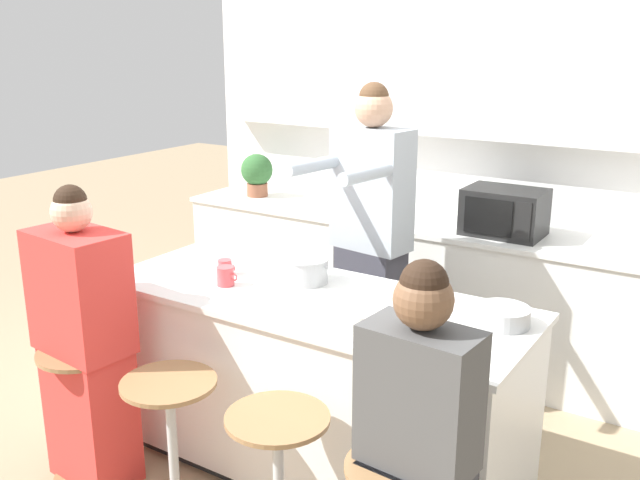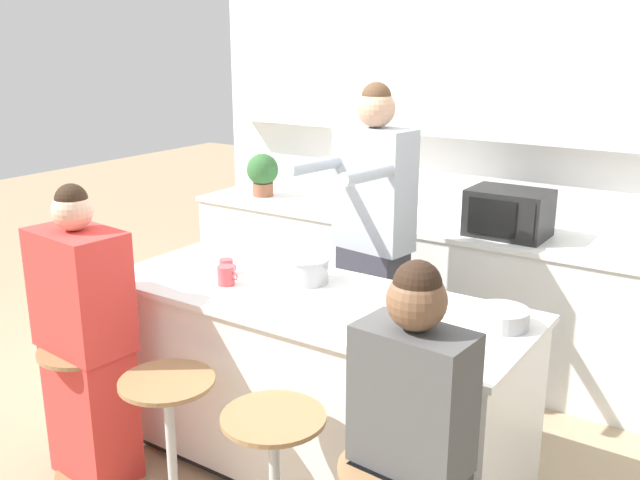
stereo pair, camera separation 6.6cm
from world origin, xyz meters
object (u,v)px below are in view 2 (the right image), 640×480
Objects in this scene: bar_stool_center_left at (171,438)px; person_cooking at (372,250)px; person_wrapped_blanket at (86,345)px; microwave at (509,213)px; coffee_cup_near at (226,275)px; bar_stool_leftmost at (88,402)px; person_seated_near at (410,472)px; cooking_pot at (307,270)px; kitchen_island at (311,381)px; bar_stool_center_right at (275,479)px; banana_bunch at (418,326)px; fruit_bowl at (501,317)px; coffee_cup_far at (226,267)px; potted_plant at (263,173)px.

bar_stool_center_left is 1.53m from person_cooking.
microwave is (1.25, 2.13, 0.37)m from person_wrapped_blanket.
coffee_cup_near is at bearing -117.85° from microwave.
bar_stool_leftmost is 0.37× the size of person_cooking.
person_seated_near is at bearing 0.61° from bar_stool_leftmost.
cooking_pot is 2.62× the size of coffee_cup_near.
kitchen_island is 0.89m from person_cooking.
microwave is (0.70, 2.16, 0.66)m from bar_stool_center_left.
bar_stool_center_right is (0.28, -0.66, -0.06)m from kitchen_island.
coffee_cup_near is at bearing -102.99° from person_cooking.
person_cooking is at bearing 68.03° from person_wrapped_blanket.
kitchen_island is at bearing 171.50° from banana_bunch.
fruit_bowl is at bearing 25.36° from bar_stool_leftmost.
microwave is at bearing 72.06° from bar_stool_center_left.
coffee_cup_far is 0.32× the size of potted_plant.
potted_plant is at bearing 134.83° from cooking_pot.
person_cooking reaches higher than banana_bunch.
microwave is at bearing 106.07° from person_seated_near.
bar_stool_center_left is at bearing -178.20° from bar_stool_center_right.
person_seated_near is at bearing -65.16° from banana_bunch.
fruit_bowl is 1.97× the size of coffee_cup_near.
bar_stool_center_right is at bearing 5.67° from person_wrapped_blanket.
bar_stool_center_right is 0.46× the size of person_wrapped_blanket.
bar_stool_center_right is at bearing -120.04° from banana_bunch.
fruit_bowl is (1.15, 0.81, 0.55)m from bar_stool_center_left.
coffee_cup_near is at bearing -56.88° from potted_plant.
person_cooking is at bearing 87.99° from cooking_pot.
bar_stool_center_right is 2.89m from potted_plant.
potted_plant is (-1.21, 2.20, 0.70)m from bar_stool_center_left.
person_cooking is 7.97× the size of fruit_bowl.
bar_stool_leftmost is at bearing -94.37° from person_wrapped_blanket.
cooking_pot is (0.72, 0.79, 0.28)m from person_wrapped_blanket.
cooking_pot reaches higher than bar_stool_center_left.
coffee_cup_far is (-0.81, 0.67, 0.55)m from bar_stool_center_right.
microwave is at bearing 108.82° from fruit_bowl.
coffee_cup_far reaches higher than banana_bunch.
person_wrapped_blanket is 1.70m from person_seated_near.
cooking_pot is at bearing 145.30° from person_seated_near.
person_wrapped_blanket is 2.50m from microwave.
banana_bunch is at bearing -17.85° from cooking_pot.
potted_plant is at bearing 149.70° from fruit_bowl.
bar_stool_center_left is at bearing -0.32° from bar_stool_leftmost.
bar_stool_leftmost is 0.46× the size of person_wrapped_blanket.
person_seated_near is (1.70, 0.00, -0.04)m from person_wrapped_blanket.
coffee_cup_near is 0.16m from coffee_cup_far.
person_seated_near reaches higher than bar_stool_center_left.
kitchen_island is 17.79× the size of coffee_cup_near.
microwave is at bearing -1.27° from potted_plant.
fruit_bowl is at bearing -23.99° from person_cooking.
kitchen_island is 0.72m from bar_stool_center_right.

